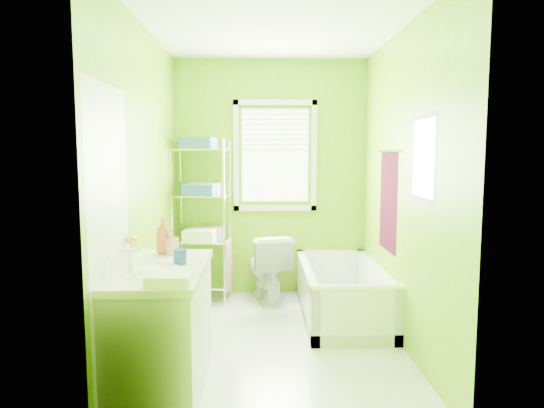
{
  "coord_description": "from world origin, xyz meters",
  "views": [
    {
      "loc": [
        -0.12,
        -3.95,
        1.6
      ],
      "look_at": [
        -0.01,
        0.25,
        1.14
      ],
      "focal_mm": 32.0,
      "sensor_mm": 36.0,
      "label": 1
    }
  ],
  "objects_px": {
    "vanity": "(162,324)",
    "wire_shelf_unit": "(203,201)",
    "toilet": "(267,267)",
    "bathtub": "(341,299)"
  },
  "relations": [
    {
      "from": "vanity",
      "to": "wire_shelf_unit",
      "type": "relative_size",
      "value": 0.64
    },
    {
      "from": "vanity",
      "to": "wire_shelf_unit",
      "type": "distance_m",
      "value": 2.1
    },
    {
      "from": "toilet",
      "to": "vanity",
      "type": "distance_m",
      "value": 2.07
    },
    {
      "from": "bathtub",
      "to": "vanity",
      "type": "distance_m",
      "value": 2.04
    },
    {
      "from": "toilet",
      "to": "wire_shelf_unit",
      "type": "distance_m",
      "value": 0.98
    },
    {
      "from": "bathtub",
      "to": "vanity",
      "type": "relative_size",
      "value": 1.45
    },
    {
      "from": "toilet",
      "to": "vanity",
      "type": "xyz_separation_m",
      "value": [
        -0.73,
        -1.93,
        0.08
      ]
    },
    {
      "from": "bathtub",
      "to": "toilet",
      "type": "bearing_deg",
      "value": 144.1
    },
    {
      "from": "toilet",
      "to": "vanity",
      "type": "bearing_deg",
      "value": 56.95
    },
    {
      "from": "bathtub",
      "to": "wire_shelf_unit",
      "type": "height_order",
      "value": "wire_shelf_unit"
    }
  ]
}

